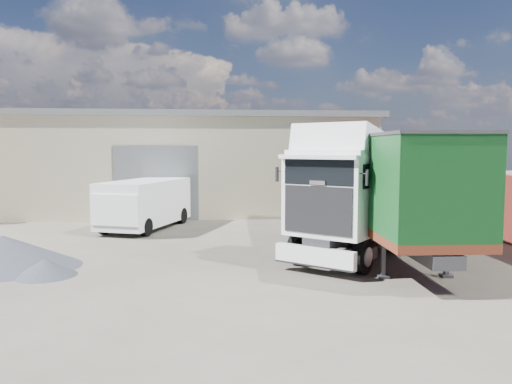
{
  "coord_description": "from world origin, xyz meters",
  "views": [
    {
      "loc": [
        0.56,
        -14.1,
        3.47
      ],
      "look_at": [
        2.14,
        3.0,
        1.96
      ],
      "focal_mm": 35.0,
      "sensor_mm": 36.0,
      "label": 1
    }
  ],
  "objects": [
    {
      "name": "panel_van",
      "position": [
        -2.32,
        7.51,
        1.08
      ],
      "size": [
        3.72,
        5.52,
        2.09
      ],
      "rotation": [
        0.0,
        0.0,
        -0.35
      ],
      "color": "black",
      "rests_on": "ground"
    },
    {
      "name": "tractor_unit",
      "position": [
        4.71,
        0.65,
        1.76
      ],
      "size": [
        5.77,
        6.19,
        4.19
      ],
      "rotation": [
        0.0,
        0.0,
        -0.71
      ],
      "color": "black",
      "rests_on": "ground"
    },
    {
      "name": "box_trailer",
      "position": [
        6.19,
        2.4,
        2.36
      ],
      "size": [
        2.96,
        11.73,
        3.87
      ],
      "rotation": [
        0.0,
        0.0,
        -0.04
      ],
      "color": "#2D2D30",
      "rests_on": "ground"
    },
    {
      "name": "ground",
      "position": [
        0.0,
        0.0,
        0.0
      ],
      "size": [
        120.0,
        120.0,
        0.0
      ],
      "primitive_type": "plane",
      "color": "black",
      "rests_on": "ground"
    },
    {
      "name": "warehouse",
      "position": [
        -6.0,
        16.0,
        2.66
      ],
      "size": [
        30.6,
        12.6,
        5.42
      ],
      "color": "#BEAD92",
      "rests_on": "ground"
    },
    {
      "name": "brick_boundary_wall",
      "position": [
        11.5,
        6.0,
        1.25
      ],
      "size": [
        0.35,
        26.0,
        2.5
      ],
      "primitive_type": "cube",
      "color": "maroon",
      "rests_on": "ground"
    },
    {
      "name": "gravel_heap",
      "position": [
        -5.56,
        0.92,
        0.44
      ],
      "size": [
        5.27,
        5.07,
        0.94
      ],
      "rotation": [
        0.0,
        0.0,
        -0.13
      ],
      "color": "black",
      "rests_on": "ground"
    }
  ]
}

